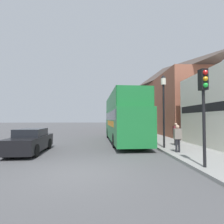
{
  "coord_description": "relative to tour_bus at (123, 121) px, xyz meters",
  "views": [
    {
      "loc": [
        0.97,
        -6.68,
        2.05
      ],
      "look_at": [
        1.66,
        7.72,
        2.63
      ],
      "focal_mm": 28.0,
      "sensor_mm": 36.0,
      "label": 1
    }
  ],
  "objects": [
    {
      "name": "ground_plane",
      "position": [
        -2.71,
        11.92,
        -1.84
      ],
      "size": [
        144.0,
        144.0,
        0.0
      ],
      "primitive_type": "plane",
      "color": "#4C4C4F"
    },
    {
      "name": "sidewalk",
      "position": [
        3.48,
        8.92,
        -1.77
      ],
      "size": [
        3.21,
        108.0,
        0.14
      ],
      "color": "gray",
      "rests_on": "ground_plane"
    },
    {
      "name": "brick_terrace_rear",
      "position": [
        8.08,
        12.4,
        3.38
      ],
      "size": [
        6.0,
        23.71,
        10.44
      ],
      "color": "#935642",
      "rests_on": "ground_plane"
    },
    {
      "name": "tour_bus",
      "position": [
        0.0,
        0.0,
        0.0
      ],
      "size": [
        2.89,
        10.86,
        4.14
      ],
      "rotation": [
        0.0,
        0.0,
        0.04
      ],
      "color": "#1E7A38",
      "rests_on": "ground_plane"
    },
    {
      "name": "parked_car_ahead_of_bus",
      "position": [
        0.77,
        8.83,
        -1.19
      ],
      "size": [
        1.9,
        4.27,
        1.37
      ],
      "rotation": [
        0.0,
        0.0,
        0.04
      ],
      "color": "maroon",
      "rests_on": "ground_plane"
    },
    {
      "name": "parked_car_far_side",
      "position": [
        -6.2,
        -4.84,
        -1.14
      ],
      "size": [
        1.88,
        4.4,
        1.45
      ],
      "rotation": [
        0.0,
        0.0,
        3.19
      ],
      "color": "black",
      "rests_on": "ground_plane"
    },
    {
      "name": "pedestrian_second",
      "position": [
        2.52,
        -5.88,
        -0.75
      ],
      "size": [
        0.41,
        0.23,
        1.56
      ],
      "color": "#232328",
      "rests_on": "sidewalk"
    },
    {
      "name": "pedestrian_third",
      "position": [
        3.53,
        -3.26,
        -0.72
      ],
      "size": [
        0.42,
        0.23,
        1.62
      ],
      "color": "#232328",
      "rests_on": "sidewalk"
    },
    {
      "name": "traffic_signal",
      "position": [
        2.28,
        -8.98,
        1.17
      ],
      "size": [
        0.28,
        0.42,
        3.92
      ],
      "color": "black",
      "rests_on": "sidewalk"
    },
    {
      "name": "lamp_post_nearest",
      "position": [
        2.3,
        -4.24,
        1.66
      ],
      "size": [
        0.35,
        0.35,
        4.89
      ],
      "color": "black",
      "rests_on": "sidewalk"
    },
    {
      "name": "lamp_post_second",
      "position": [
        2.33,
        3.5,
        1.31
      ],
      "size": [
        0.35,
        0.35,
        4.31
      ],
      "color": "black",
      "rests_on": "sidewalk"
    },
    {
      "name": "lamp_post_third",
      "position": [
        2.22,
        11.24,
        1.37
      ],
      "size": [
        0.35,
        0.35,
        4.42
      ],
      "color": "black",
      "rests_on": "sidewalk"
    }
  ]
}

